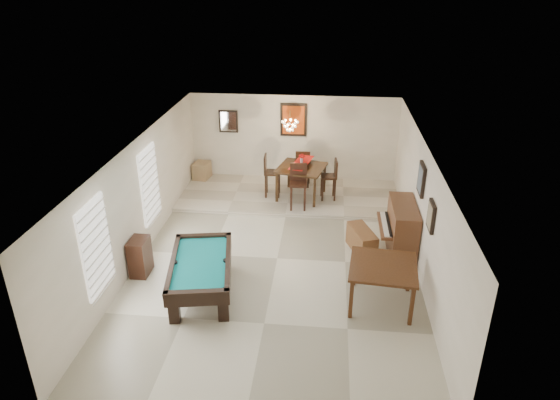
% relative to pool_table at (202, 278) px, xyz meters
% --- Properties ---
extents(ground_plane, '(6.00, 9.00, 0.02)m').
position_rel_pool_table_xyz_m(ground_plane, '(1.33, 1.44, -0.36)').
color(ground_plane, beige).
extents(wall_back, '(6.00, 0.04, 2.60)m').
position_rel_pool_table_xyz_m(wall_back, '(1.33, 5.94, 0.95)').
color(wall_back, silver).
rests_on(wall_back, ground_plane).
extents(wall_front, '(6.00, 0.04, 2.60)m').
position_rel_pool_table_xyz_m(wall_front, '(1.33, -3.06, 0.95)').
color(wall_front, silver).
rests_on(wall_front, ground_plane).
extents(wall_left, '(0.04, 9.00, 2.60)m').
position_rel_pool_table_xyz_m(wall_left, '(-1.67, 1.44, 0.95)').
color(wall_left, silver).
rests_on(wall_left, ground_plane).
extents(wall_right, '(0.04, 9.00, 2.60)m').
position_rel_pool_table_xyz_m(wall_right, '(4.33, 1.44, 0.95)').
color(wall_right, silver).
rests_on(wall_right, ground_plane).
extents(ceiling, '(6.00, 9.00, 0.04)m').
position_rel_pool_table_xyz_m(ceiling, '(1.33, 1.44, 2.25)').
color(ceiling, white).
rests_on(ceiling, wall_back).
extents(dining_step, '(6.00, 2.50, 0.12)m').
position_rel_pool_table_xyz_m(dining_step, '(1.33, 4.69, -0.29)').
color(dining_step, beige).
rests_on(dining_step, ground_plane).
extents(window_left_front, '(0.06, 1.00, 1.70)m').
position_rel_pool_table_xyz_m(window_left_front, '(-1.64, -0.76, 1.05)').
color(window_left_front, white).
rests_on(window_left_front, wall_left).
extents(window_left_rear, '(0.06, 1.00, 1.70)m').
position_rel_pool_table_xyz_m(window_left_rear, '(-1.64, 2.04, 1.05)').
color(window_left_rear, white).
rests_on(window_left_rear, wall_left).
extents(pool_table, '(1.50, 2.29, 0.71)m').
position_rel_pool_table_xyz_m(pool_table, '(0.00, 0.00, 0.00)').
color(pool_table, black).
rests_on(pool_table, ground_plane).
extents(square_table, '(1.34, 1.34, 0.85)m').
position_rel_pool_table_xyz_m(square_table, '(3.47, 0.01, 0.07)').
color(square_table, '#371D0D').
rests_on(square_table, ground_plane).
extents(upright_piano, '(0.82, 1.46, 1.22)m').
position_rel_pool_table_xyz_m(upright_piano, '(3.91, 1.89, 0.26)').
color(upright_piano, brown).
rests_on(upright_piano, ground_plane).
extents(piano_bench, '(0.69, 1.05, 0.54)m').
position_rel_pool_table_xyz_m(piano_bench, '(3.19, 1.95, -0.08)').
color(piano_bench, brown).
rests_on(piano_bench, ground_plane).
extents(apothecary_chest, '(0.36, 0.53, 0.80)m').
position_rel_pool_table_xyz_m(apothecary_chest, '(-1.45, 0.57, 0.05)').
color(apothecary_chest, black).
rests_on(apothecary_chest, ground_plane).
extents(dining_table, '(1.44, 1.44, 0.99)m').
position_rel_pool_table_xyz_m(dining_table, '(1.66, 4.53, 0.26)').
color(dining_table, black).
rests_on(dining_table, dining_step).
extents(flower_vase, '(0.18, 0.18, 0.25)m').
position_rel_pool_table_xyz_m(flower_vase, '(1.66, 4.53, 0.88)').
color(flower_vase, '#A60F0E').
rests_on(flower_vase, dining_table).
extents(dining_chair_south, '(0.46, 0.46, 1.18)m').
position_rel_pool_table_xyz_m(dining_chair_south, '(1.63, 3.80, 0.36)').
color(dining_chair_south, black).
rests_on(dining_chair_south, dining_step).
extents(dining_chair_north, '(0.41, 0.41, 1.09)m').
position_rel_pool_table_xyz_m(dining_chair_north, '(1.67, 5.33, 0.31)').
color(dining_chair_north, black).
rests_on(dining_chair_north, dining_step).
extents(dining_chair_west, '(0.45, 0.45, 1.17)m').
position_rel_pool_table_xyz_m(dining_chair_west, '(0.88, 4.54, 0.35)').
color(dining_chair_west, black).
rests_on(dining_chair_west, dining_step).
extents(dining_chair_east, '(0.46, 0.46, 1.12)m').
position_rel_pool_table_xyz_m(dining_chair_east, '(2.40, 4.49, 0.32)').
color(dining_chair_east, black).
rests_on(dining_chair_east, dining_step).
extents(corner_bench, '(0.50, 0.59, 0.48)m').
position_rel_pool_table_xyz_m(corner_bench, '(-1.37, 5.58, 0.01)').
color(corner_bench, tan).
rests_on(corner_bench, dining_step).
extents(chandelier, '(0.44, 0.44, 0.60)m').
position_rel_pool_table_xyz_m(chandelier, '(1.33, 4.64, 1.85)').
color(chandelier, '#FFE5B2').
rests_on(chandelier, ceiling).
extents(back_painting, '(0.75, 0.06, 0.95)m').
position_rel_pool_table_xyz_m(back_painting, '(1.33, 5.90, 1.55)').
color(back_painting, '#D84C14').
rests_on(back_painting, wall_back).
extents(back_mirror, '(0.55, 0.06, 0.65)m').
position_rel_pool_table_xyz_m(back_mirror, '(-0.57, 5.90, 1.45)').
color(back_mirror, white).
rests_on(back_mirror, wall_back).
extents(right_picture_upper, '(0.06, 0.55, 0.65)m').
position_rel_pool_table_xyz_m(right_picture_upper, '(4.29, 1.74, 1.55)').
color(right_picture_upper, slate).
rests_on(right_picture_upper, wall_right).
extents(right_picture_lower, '(0.06, 0.45, 0.55)m').
position_rel_pool_table_xyz_m(right_picture_lower, '(4.29, 0.44, 1.35)').
color(right_picture_lower, gray).
rests_on(right_picture_lower, wall_right).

